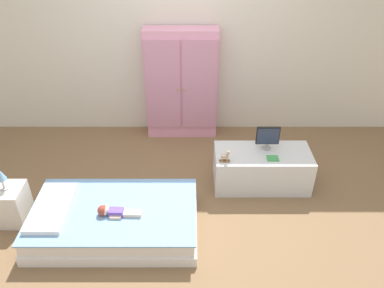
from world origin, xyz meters
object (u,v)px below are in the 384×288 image
wardrobe (180,85)px  tv_stand (260,168)px  nightstand (9,205)px  doll (110,212)px  bed (114,220)px  tv_monitor (266,136)px  rocking_horse_toy (224,156)px  book_green (271,158)px

wardrobe → tv_stand: size_ratio=1.38×
nightstand → wardrobe: (1.59, 1.61, 0.50)m
doll → bed: bearing=86.8°
wardrobe → tv_monitor: wardrobe is taller
rocking_horse_toy → bed: bearing=-153.3°
doll → tv_monitor: size_ratio=1.50×
doll → wardrobe: wardrobe is taller
tv_monitor → tv_stand: bearing=-117.0°
tv_monitor → doll: bearing=-151.1°
bed → tv_monitor: tv_monitor is taller
doll → tv_monitor: tv_monitor is taller
doll → tv_stand: tv_stand is taller
bed → book_green: bearing=20.5°
tv_stand → rocking_horse_toy: size_ratio=7.79×
wardrobe → rocking_horse_toy: 1.31m
doll → tv_stand: bearing=27.1°
bed → doll: (-0.00, -0.07, 0.16)m
rocking_horse_toy → tv_monitor: bearing=27.4°
nightstand → book_green: 2.58m
doll → nightstand: bearing=168.8°
wardrobe → rocking_horse_toy: (0.46, -1.21, -0.23)m
bed → book_green: book_green is taller
bed → rocking_horse_toy: rocking_horse_toy is taller
doll → nightstand: size_ratio=1.04×
rocking_horse_toy → book_green: rocking_horse_toy is taller
bed → rocking_horse_toy: bearing=26.7°
tv_stand → tv_monitor: size_ratio=3.84×
doll → book_green: size_ratio=3.35×
tv_stand → book_green: size_ratio=8.56×
tv_monitor → nightstand: bearing=-165.9°
bed → wardrobe: (0.59, 1.74, 0.57)m
tv_stand → tv_monitor: (0.04, 0.08, 0.35)m
wardrobe → tv_stand: (0.87, -1.06, -0.49)m
wardrobe → tv_stand: bearing=-50.6°
book_green → nightstand: bearing=-170.1°
nightstand → tv_stand: tv_stand is taller
doll → tv_monitor: bearing=28.9°
book_green → rocking_horse_toy: bearing=-174.6°
wardrobe → doll: bearing=-108.1°
bed → nightstand: (-1.01, 0.13, 0.07)m
nightstand → wardrobe: 2.32m
wardrobe → tv_monitor: 1.34m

